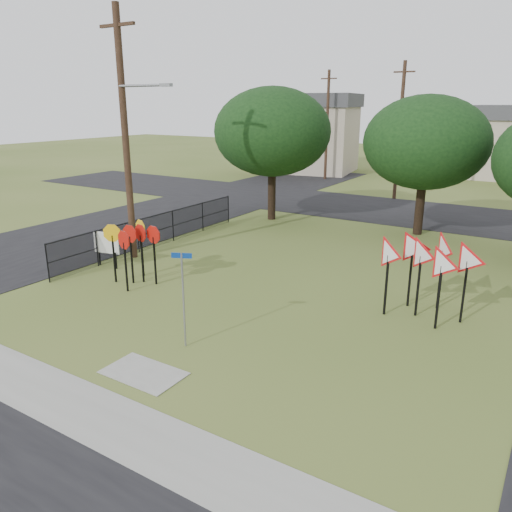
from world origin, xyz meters
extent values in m
plane|color=#495C22|center=(0.00, 0.00, 0.00)|extent=(140.00, 140.00, 0.00)
cube|color=gray|center=(0.00, -4.20, 0.01)|extent=(30.00, 1.60, 0.02)
cube|color=#495C22|center=(0.00, -5.40, 0.01)|extent=(30.00, 0.80, 0.02)
cube|color=black|center=(-12.00, 10.00, 0.01)|extent=(8.00, 50.00, 0.02)
cube|color=black|center=(0.00, 20.00, 0.01)|extent=(60.00, 8.00, 0.02)
cube|color=gray|center=(0.00, -2.40, 0.01)|extent=(2.00, 1.20, 0.02)
cylinder|color=gray|center=(-0.07, -0.72, 1.33)|extent=(0.05, 0.05, 2.66)
cube|color=navy|center=(-0.07, -0.72, 2.59)|extent=(0.51, 0.24, 0.14)
cube|color=black|center=(-4.94, 2.12, 0.89)|extent=(0.05, 0.05, 1.79)
cube|color=black|center=(-4.13, 2.48, 0.89)|extent=(0.05, 0.05, 1.79)
cube|color=black|center=(-4.49, 1.41, 0.89)|extent=(0.05, 0.05, 1.79)
cube|color=black|center=(-5.56, 1.85, 0.89)|extent=(0.05, 0.05, 1.79)
cube|color=black|center=(-5.20, 2.93, 0.89)|extent=(0.05, 0.05, 1.79)
cube|color=black|center=(-4.69, 2.41, 0.89)|extent=(0.05, 0.05, 1.79)
cube|color=black|center=(3.84, 4.28, 0.97)|extent=(0.06, 0.06, 1.94)
cube|color=black|center=(4.70, 4.71, 0.97)|extent=(0.06, 0.06, 1.94)
cube|color=black|center=(5.46, 4.06, 0.97)|extent=(0.06, 0.06, 1.94)
cube|color=black|center=(4.27, 5.35, 0.97)|extent=(0.06, 0.06, 1.94)
cube|color=black|center=(5.13, 5.68, 0.97)|extent=(0.06, 0.06, 1.94)
cube|color=black|center=(5.99, 4.92, 0.97)|extent=(0.06, 0.06, 1.94)
cube|color=black|center=(-7.68, 2.96, 0.34)|extent=(0.05, 0.05, 0.67)
cube|color=black|center=(-6.72, 2.96, 0.34)|extent=(0.05, 0.05, 0.67)
cube|color=white|center=(-7.20, 2.96, 1.01)|extent=(1.14, 0.28, 0.87)
cylinder|color=#412B1E|center=(-7.30, 4.50, 5.00)|extent=(0.28, 0.28, 10.00)
cube|color=#412B1E|center=(-7.30, 4.50, 9.20)|extent=(1.80, 0.12, 0.12)
cylinder|color=gray|center=(-6.10, 4.40, 7.00)|extent=(2.40, 0.10, 0.10)
cube|color=gray|center=(-4.90, 4.40, 7.00)|extent=(0.50, 0.18, 0.12)
cylinder|color=#412B1E|center=(-2.00, 24.00, 4.50)|extent=(0.24, 0.24, 9.00)
cube|color=#412B1E|center=(-2.00, 24.00, 8.30)|extent=(1.40, 0.10, 0.10)
cylinder|color=#412B1E|center=(-10.00, 30.00, 4.50)|extent=(0.24, 0.24, 9.00)
cube|color=#412B1E|center=(-10.00, 30.00, 8.30)|extent=(1.40, 0.10, 0.10)
cylinder|color=black|center=(-7.60, 0.50, 0.75)|extent=(0.05, 0.05, 1.50)
cylinder|color=black|center=(-7.60, 2.80, 0.75)|extent=(0.05, 0.05, 1.50)
cylinder|color=black|center=(-7.60, 5.10, 0.75)|extent=(0.05, 0.05, 1.50)
cylinder|color=black|center=(-7.60, 7.40, 0.75)|extent=(0.05, 0.05, 1.50)
cylinder|color=black|center=(-7.60, 9.70, 0.75)|extent=(0.05, 0.05, 1.50)
cylinder|color=black|center=(-7.60, 12.00, 0.75)|extent=(0.05, 0.05, 1.50)
cube|color=black|center=(-7.60, 6.25, 1.46)|extent=(0.03, 11.50, 0.03)
cube|color=black|center=(-7.60, 6.25, 0.75)|extent=(0.03, 11.50, 0.03)
cube|color=black|center=(-7.60, 6.25, 0.75)|extent=(0.01, 11.50, 1.50)
cube|color=#BFAF9A|center=(-14.00, 34.00, 3.00)|extent=(10.08, 8.46, 6.00)
cube|color=#434347|center=(-14.00, 34.00, 6.60)|extent=(10.58, 8.88, 1.20)
cylinder|color=black|center=(-6.00, 14.00, 1.31)|extent=(0.44, 0.44, 2.62)
ellipsoid|color=black|center=(-6.00, 14.00, 4.87)|extent=(6.40, 6.40, 4.80)
cylinder|color=black|center=(2.00, 15.00, 1.22)|extent=(0.44, 0.44, 2.45)
ellipsoid|color=black|center=(2.00, 15.00, 4.55)|extent=(6.00, 6.00, 4.50)
cylinder|color=black|center=(-16.00, 30.00, 1.40)|extent=(0.44, 0.44, 2.80)
ellipsoid|color=black|center=(-16.00, 30.00, 5.18)|extent=(6.80, 6.80, 5.10)
camera|label=1|loc=(8.14, -10.13, 6.37)|focal=35.00mm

